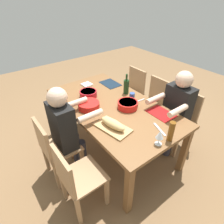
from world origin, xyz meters
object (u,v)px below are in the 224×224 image
chair_far_center (54,147)px  bread_loaf (113,124)px  chair_far_left (75,177)px  beer_bottle (171,131)px  wine_bottle (126,86)px  chair_near_left (181,117)px  dining_table (112,110)px  serving_bowl_greens (88,94)px  cutting_board (113,128)px  wine_glass (160,135)px  serving_bowl_fruit (89,105)px  napkin_stack (87,85)px  diner_far_center (66,127)px  cup_near_center (132,97)px  diner_near_left (176,108)px  chair_near_right (132,90)px  chair_near_center (154,102)px  serving_bowl_salad (128,104)px

chair_far_center → bread_loaf: bearing=-124.8°
chair_far_left → beer_bottle: 1.04m
wine_bottle → chair_near_left: bearing=-143.4°
dining_table → chair_near_left: size_ratio=2.20×
serving_bowl_greens → cutting_board: 0.77m
wine_bottle → wine_glass: 1.07m
serving_bowl_fruit → napkin_stack: serving_bowl_fruit is taller
chair_near_left → diner_far_center: bearing=71.0°
serving_bowl_greens → diner_far_center: bearing=125.2°
diner_far_center → beer_bottle: 1.14m
wine_glass → cup_near_center: 0.87m
chair_near_left → bread_loaf: bearing=83.4°
diner_near_left → cutting_board: bearing=82.2°
diner_near_left → chair_near_right: bearing=-10.1°
dining_table → cup_near_center: (-0.06, -0.29, 0.13)m
diner_near_left → chair_far_left: bearing=90.0°
serving_bowl_greens → diner_near_left: bearing=-138.3°
chair_near_left → wine_glass: wine_glass is taller
chair_near_center → serving_bowl_salad: bearing=103.3°
chair_far_left → serving_bowl_greens: chair_far_left is taller
chair_near_right → cutting_board: 1.46m
chair_near_right → bread_loaf: size_ratio=2.66×
chair_near_center → bread_loaf: size_ratio=2.66×
bread_loaf → dining_table: bearing=-36.1°
diner_near_left → serving_bowl_salad: (0.35, 0.54, 0.09)m
serving_bowl_salad → wine_bottle: (0.31, -0.24, 0.06)m
serving_bowl_fruit → wine_bottle: bearing=-88.5°
dining_table → napkin_stack: 0.70m
chair_far_center → diner_near_left: bearing=-109.0°
chair_far_left → serving_bowl_fruit: size_ratio=3.15×
bread_loaf → chair_near_center: bearing=-71.0°
cup_near_center → chair_near_left: bearing=-129.8°
diner_near_left → wine_glass: (-0.33, 0.73, 0.16)m
wine_glass → napkin_stack: 1.55m
chair_far_left → cutting_board: chair_far_left is taller
dining_table → wine_glass: wine_glass is taller
chair_near_right → serving_bowl_greens: chair_near_right is taller
cup_near_center → diner_far_center: bearing=86.4°
diner_near_left → chair_far_center: bearing=71.0°
beer_bottle → bread_loaf: bearing=35.3°
bread_loaf → wine_glass: wine_glass is taller
diner_near_left → serving_bowl_salad: bearing=57.2°
chair_far_center → serving_bowl_greens: 0.85m
chair_far_center → beer_bottle: 1.31m
serving_bowl_salad → cutting_board: (-0.22, 0.40, -0.04)m
wine_bottle → napkin_stack: bearing=29.9°
diner_far_center → cup_near_center: diner_far_center is taller
diner_far_center → wine_bottle: size_ratio=4.14×
chair_far_center → chair_near_left: bearing=-107.1°
cutting_board → serving_bowl_fruit: bearing=-0.7°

